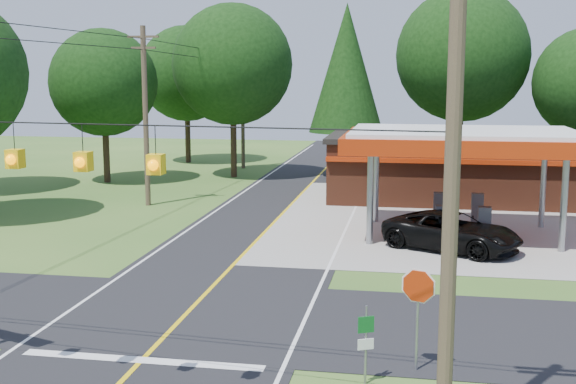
# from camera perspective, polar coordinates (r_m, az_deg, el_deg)

# --- Properties ---
(ground) EXTENTS (120.00, 120.00, 0.00)m
(ground) POSITION_cam_1_polar(r_m,az_deg,el_deg) (22.72, -8.15, -9.67)
(ground) COLOR #325C20
(ground) RESTS_ON ground
(main_highway) EXTENTS (8.00, 120.00, 0.02)m
(main_highway) POSITION_cam_1_polar(r_m,az_deg,el_deg) (22.72, -8.15, -9.64)
(main_highway) COLOR black
(main_highway) RESTS_ON ground
(cross_road) EXTENTS (70.00, 7.00, 0.02)m
(cross_road) POSITION_cam_1_polar(r_m,az_deg,el_deg) (22.72, -8.15, -9.63)
(cross_road) COLOR black
(cross_road) RESTS_ON ground
(lane_center_yellow) EXTENTS (0.15, 110.00, 0.00)m
(lane_center_yellow) POSITION_cam_1_polar(r_m,az_deg,el_deg) (22.71, -8.15, -9.60)
(lane_center_yellow) COLOR yellow
(lane_center_yellow) RESTS_ON main_highway
(gas_canopy) EXTENTS (10.60, 7.40, 4.88)m
(gas_canopy) POSITION_cam_1_polar(r_m,az_deg,el_deg) (33.62, 13.67, 3.76)
(gas_canopy) COLOR gray
(gas_canopy) RESTS_ON ground
(convenience_store) EXTENTS (16.40, 7.55, 3.80)m
(convenience_store) POSITION_cam_1_polar(r_m,az_deg,el_deg) (43.85, 14.04, 1.87)
(convenience_store) COLOR brown
(convenience_store) RESTS_ON ground
(utility_pole_near_right) EXTENTS (1.80, 0.30, 11.50)m
(utility_pole_near_right) POSITION_cam_1_polar(r_m,az_deg,el_deg) (13.50, 12.90, 3.20)
(utility_pole_near_right) COLOR #473828
(utility_pole_near_right) RESTS_ON ground
(utility_pole_far_left) EXTENTS (1.80, 0.30, 10.00)m
(utility_pole_far_left) POSITION_cam_1_polar(r_m,az_deg,el_deg) (41.21, -11.20, 6.11)
(utility_pole_far_left) COLOR #473828
(utility_pole_far_left) RESTS_ON ground
(utility_pole_north) EXTENTS (0.30, 0.30, 9.50)m
(utility_pole_north) POSITION_cam_1_polar(r_m,az_deg,el_deg) (57.04, -3.60, 6.63)
(utility_pole_north) COLOR #473828
(utility_pole_north) RESTS_ON ground
(overhead_beacons) EXTENTS (17.04, 2.04, 1.03)m
(overhead_beacons) POSITION_cam_1_polar(r_m,az_deg,el_deg) (16.42, -18.51, 4.88)
(overhead_beacons) COLOR black
(overhead_beacons) RESTS_ON ground
(treeline_backdrop) EXTENTS (70.27, 51.59, 13.30)m
(treeline_backdrop) POSITION_cam_1_polar(r_m,az_deg,el_deg) (44.82, 2.29, 9.44)
(treeline_backdrop) COLOR #332316
(treeline_backdrop) RESTS_ON ground
(suv_car) EXTENTS (7.78, 7.78, 1.60)m
(suv_car) POSITION_cam_1_polar(r_m,az_deg,el_deg) (31.15, 12.85, -3.09)
(suv_car) COLOR black
(suv_car) RESTS_ON ground
(octagonal_stop_sign) EXTENTS (0.87, 0.36, 2.66)m
(octagonal_stop_sign) POSITION_cam_1_polar(r_m,az_deg,el_deg) (18.19, 10.24, -7.94)
(octagonal_stop_sign) COLOR gray
(octagonal_stop_sign) RESTS_ON ground
(route_sign_post) EXTENTS (0.37, 0.19, 1.94)m
(route_sign_post) POSITION_cam_1_polar(r_m,az_deg,el_deg) (17.55, 6.17, -11.43)
(route_sign_post) COLOR gray
(route_sign_post) RESTS_ON ground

